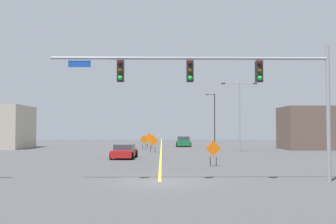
# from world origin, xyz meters

# --- Properties ---
(ground) EXTENTS (148.19, 148.19, 0.00)m
(ground) POSITION_xyz_m (0.00, 0.00, 0.00)
(ground) COLOR #444447
(road_centre_stripe) EXTENTS (0.16, 82.33, 0.01)m
(road_centre_stripe) POSITION_xyz_m (0.00, 41.16, 0.00)
(road_centre_stripe) COLOR yellow
(road_centre_stripe) RESTS_ON ground
(traffic_signal_assembly) EXTENTS (13.74, 0.44, 6.70)m
(traffic_signal_assembly) POSITION_xyz_m (3.29, -0.02, 5.02)
(traffic_signal_assembly) COLOR gray
(traffic_signal_assembly) RESTS_ON ground
(street_lamp_near_left) EXTENTS (4.07, 0.24, 7.82)m
(street_lamp_near_left) POSITION_xyz_m (8.85, 25.50, 4.69)
(street_lamp_near_left) COLOR gray
(street_lamp_near_left) RESTS_ON ground
(street_lamp_mid_left) EXTENTS (1.55, 0.24, 8.51)m
(street_lamp_mid_left) POSITION_xyz_m (8.94, 48.28, 4.64)
(street_lamp_mid_left) COLOR black
(street_lamp_mid_left) RESTS_ON ground
(construction_sign_median_near) EXTENTS (1.10, 0.24, 1.80)m
(construction_sign_median_near) POSITION_xyz_m (-2.08, 29.80, 1.14)
(construction_sign_median_near) COLOR orange
(construction_sign_median_near) RESTS_ON ground
(construction_sign_left_shoulder) EXTENTS (1.23, 0.16, 1.90)m
(construction_sign_left_shoulder) POSITION_xyz_m (-0.87, 23.87, 1.19)
(construction_sign_left_shoulder) COLOR orange
(construction_sign_left_shoulder) RESTS_ON ground
(construction_sign_left_lane) EXTENTS (1.09, 0.24, 1.77)m
(construction_sign_left_lane) POSITION_xyz_m (3.64, 8.02, 1.12)
(construction_sign_left_lane) COLOR orange
(construction_sign_left_lane) RESTS_ON ground
(construction_sign_right_lane) EXTENTS (1.27, 0.25, 2.04)m
(construction_sign_right_lane) POSITION_xyz_m (-1.52, 33.11, 1.29)
(construction_sign_right_lane) COLOR orange
(construction_sign_right_lane) RESTS_ON ground
(car_red_distant) EXTENTS (2.13, 4.59, 1.23)m
(car_red_distant) POSITION_xyz_m (-3.17, 15.57, 0.60)
(car_red_distant) COLOR red
(car_red_distant) RESTS_ON ground
(car_green_passing) EXTENTS (2.23, 3.86, 1.45)m
(car_green_passing) POSITION_xyz_m (3.20, 38.08, 0.67)
(car_green_passing) COLOR #196B38
(car_green_passing) RESTS_ON ground
(roadside_building_east) EXTENTS (6.82, 5.96, 5.28)m
(roadside_building_east) POSITION_xyz_m (18.56, 30.15, 2.64)
(roadside_building_east) COLOR brown
(roadside_building_east) RESTS_ON ground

